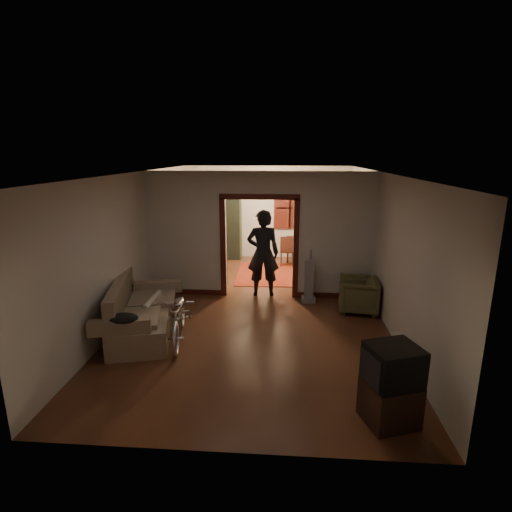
# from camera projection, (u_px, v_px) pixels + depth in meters

# --- Properties ---
(floor) EXTENTS (5.00, 8.50, 0.01)m
(floor) POSITION_uv_depth(u_px,v_px,m) (257.00, 307.00, 8.46)
(floor) COLOR #3E2013
(floor) RESTS_ON ground
(ceiling) EXTENTS (5.00, 8.50, 0.01)m
(ceiling) POSITION_uv_depth(u_px,v_px,m) (257.00, 173.00, 7.76)
(ceiling) COLOR white
(ceiling) RESTS_ON floor
(wall_back) EXTENTS (5.00, 0.02, 2.80)m
(wall_back) POSITION_uv_depth(u_px,v_px,m) (267.00, 212.00, 12.21)
(wall_back) COLOR beige
(wall_back) RESTS_ON floor
(wall_left) EXTENTS (0.02, 8.50, 2.80)m
(wall_left) POSITION_uv_depth(u_px,v_px,m) (137.00, 241.00, 8.29)
(wall_left) COLOR beige
(wall_left) RESTS_ON floor
(wall_right) EXTENTS (0.02, 8.50, 2.80)m
(wall_right) POSITION_uv_depth(u_px,v_px,m) (382.00, 245.00, 7.93)
(wall_right) COLOR beige
(wall_right) RESTS_ON floor
(partition_wall) EXTENTS (5.00, 0.14, 2.80)m
(partition_wall) POSITION_uv_depth(u_px,v_px,m) (259.00, 235.00, 8.83)
(partition_wall) COLOR beige
(partition_wall) RESTS_ON floor
(door_casing) EXTENTS (1.74, 0.20, 2.32)m
(door_casing) POSITION_uv_depth(u_px,v_px,m) (259.00, 249.00, 8.91)
(door_casing) COLOR #3E140E
(door_casing) RESTS_ON floor
(far_window) EXTENTS (0.98, 0.06, 1.28)m
(far_window) POSITION_uv_depth(u_px,v_px,m) (290.00, 208.00, 12.09)
(far_window) COLOR black
(far_window) RESTS_ON wall_back
(chandelier) EXTENTS (0.24, 0.24, 0.24)m
(chandelier) POSITION_uv_depth(u_px,v_px,m) (264.00, 186.00, 10.29)
(chandelier) COLOR #FFE0A5
(chandelier) RESTS_ON ceiling
(light_switch) EXTENTS (0.08, 0.01, 0.12)m
(light_switch) POSITION_uv_depth(u_px,v_px,m) (307.00, 244.00, 8.73)
(light_switch) COLOR silver
(light_switch) RESTS_ON partition_wall
(sofa) EXTENTS (1.41, 2.27, 0.97)m
(sofa) POSITION_uv_depth(u_px,v_px,m) (142.00, 308.00, 7.14)
(sofa) COLOR #6E6149
(sofa) RESTS_ON floor
(rolled_paper) EXTENTS (0.10, 0.83, 0.10)m
(rolled_paper) POSITION_uv_depth(u_px,v_px,m) (152.00, 300.00, 7.41)
(rolled_paper) COLOR beige
(rolled_paper) RESTS_ON sofa
(jacket) EXTENTS (0.47, 0.35, 0.14)m
(jacket) POSITION_uv_depth(u_px,v_px,m) (123.00, 318.00, 6.21)
(jacket) COLOR black
(jacket) RESTS_ON sofa
(bicycle) EXTENTS (0.86, 1.75, 0.88)m
(bicycle) POSITION_uv_depth(u_px,v_px,m) (179.00, 316.00, 6.90)
(bicycle) COLOR silver
(bicycle) RESTS_ON floor
(armchair) EXTENTS (0.86, 0.84, 0.71)m
(armchair) POSITION_uv_depth(u_px,v_px,m) (358.00, 295.00, 8.17)
(armchair) COLOR brown
(armchair) RESTS_ON floor
(tv_stand) EXTENTS (0.72, 0.69, 0.53)m
(tv_stand) POSITION_uv_depth(u_px,v_px,m) (390.00, 402.00, 4.81)
(tv_stand) COLOR black
(tv_stand) RESTS_ON floor
(crt_tv) EXTENTS (0.72, 0.68, 0.50)m
(crt_tv) POSITION_uv_depth(u_px,v_px,m) (393.00, 366.00, 4.69)
(crt_tv) COLOR black
(crt_tv) RESTS_ON tv_stand
(vacuum) EXTENTS (0.30, 0.25, 0.95)m
(vacuum) POSITION_uv_depth(u_px,v_px,m) (309.00, 281.00, 8.65)
(vacuum) COLOR gray
(vacuum) RESTS_ON floor
(person) EXTENTS (0.75, 0.52, 1.98)m
(person) POSITION_uv_depth(u_px,v_px,m) (263.00, 253.00, 8.95)
(person) COLOR black
(person) RESTS_ON floor
(oriental_rug) EXTENTS (1.69, 2.19, 0.02)m
(oriental_rug) POSITION_uv_depth(u_px,v_px,m) (268.00, 274.00, 10.76)
(oriental_rug) COLOR maroon
(oriental_rug) RESTS_ON floor
(locker) EXTENTS (1.00, 0.56, 1.98)m
(locker) POSITION_uv_depth(u_px,v_px,m) (225.00, 226.00, 12.21)
(locker) COLOR #25321E
(locker) RESTS_ON floor
(globe) EXTENTS (0.26, 0.26, 0.26)m
(globe) POSITION_uv_depth(u_px,v_px,m) (224.00, 195.00, 11.98)
(globe) COLOR #1E5972
(globe) RESTS_ON locker
(desk) EXTENTS (1.07, 0.77, 0.71)m
(desk) POSITION_uv_depth(u_px,v_px,m) (302.00, 250.00, 11.93)
(desk) COLOR #331811
(desk) RESTS_ON floor
(desk_chair) EXTENTS (0.42, 0.42, 0.89)m
(desk_chair) POSITION_uv_depth(u_px,v_px,m) (287.00, 251.00, 11.46)
(desk_chair) COLOR #331811
(desk_chair) RESTS_ON floor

